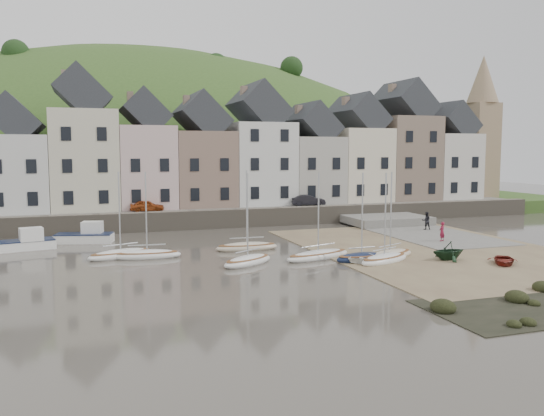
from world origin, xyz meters
name	(u,v)px	position (x,y,z in m)	size (l,w,h in m)	color
ground	(300,259)	(0.00, 0.00, 0.00)	(160.00, 160.00, 0.00)	#4A443A
quay_land	(204,205)	(0.00, 32.00, 0.75)	(90.00, 30.00, 1.50)	#385622
quay_street	(227,208)	(0.00, 20.50, 1.55)	(70.00, 7.00, 0.10)	slate
seawall	(236,218)	(0.00, 17.00, 0.90)	(70.00, 1.20, 1.80)	slate
beach	(433,249)	(11.00, 0.00, 0.03)	(18.00, 26.00, 0.06)	brown
slipway	(419,232)	(15.00, 8.00, 0.06)	(8.00, 18.00, 0.12)	slate
hillside	(142,300)	(-5.00, 60.00, -17.99)	(134.40, 84.00, 84.00)	#385622
townhouse_terrace	(234,152)	(1.76, 24.00, 7.32)	(61.05, 8.00, 13.93)	white
church_spire	(482,122)	(34.55, 24.00, 11.06)	(4.00, 4.00, 18.00)	#997F60
sailboat_0	(147,255)	(-10.10, 3.73, 0.26)	(4.88, 1.97, 6.32)	white
sailboat_1	(121,254)	(-11.86, 4.54, 0.26)	(5.04, 3.11, 6.32)	white
sailboat_2	(247,247)	(-2.52, 4.55, 0.26)	(4.89, 1.64, 6.32)	beige
sailboat_3	(248,261)	(-3.99, -0.66, 0.26)	(4.46, 3.54, 6.32)	white
sailboat_4	(318,255)	(1.26, -0.35, 0.26)	(5.70, 3.08, 6.32)	white
sailboat_5	(362,257)	(3.72, -2.14, 0.27)	(3.92, 1.74, 6.32)	#131F3E
sailboat_6	(384,259)	(4.96, -3.08, 0.26)	(4.78, 3.14, 6.32)	white
sailboat_7	(390,255)	(6.10, -1.88, 0.26)	(4.82, 3.15, 6.32)	beige
motorboat_0	(24,242)	(-18.61, 10.11, 0.58)	(4.96, 2.69, 1.70)	white
motorboat_2	(86,235)	(-14.09, 12.26, 0.58)	(4.87, 2.81, 1.70)	white
rowboat_white	(365,257)	(3.75, -2.64, 0.39)	(2.28, 3.20, 0.66)	white
rowboat_green	(448,251)	(9.46, -3.93, 0.72)	(2.15, 2.49, 1.31)	#15311B
rowboat_red	(504,260)	(12.03, -6.38, 0.34)	(1.94, 2.71, 0.56)	maroon
person_red	(442,232)	(13.67, 2.68, 0.92)	(0.58, 0.38, 1.59)	maroon
person_dark	(426,221)	(16.35, 8.85, 0.96)	(0.82, 0.64, 1.68)	black
car_left	(147,206)	(-8.29, 19.50, 2.16)	(1.32, 3.28, 1.12)	#9B4016
car_right	(308,200)	(8.73, 19.50, 2.20)	(1.26, 3.63, 1.19)	black
shore_rocks	(535,302)	(6.74, -14.63, 0.11)	(14.00, 6.00, 0.77)	black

